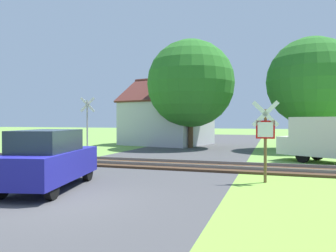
{
  "coord_description": "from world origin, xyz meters",
  "views": [
    {
      "loc": [
        5.34,
        -7.06,
        2.05
      ],
      "look_at": [
        0.5,
        8.06,
        1.8
      ],
      "focal_mm": 35.0,
      "sensor_mm": 36.0,
      "label": 1
    }
  ],
  "objects": [
    {
      "name": "ground_plane",
      "position": [
        0.0,
        0.0,
        0.0
      ],
      "size": [
        160.0,
        160.0,
        0.0
      ],
      "primitive_type": "plane",
      "color": "#6B9942"
    },
    {
      "name": "road_asphalt",
      "position": [
        0.0,
        2.0,
        0.0
      ],
      "size": [
        8.22,
        80.0,
        0.01
      ],
      "primitive_type": "cube",
      "color": "#424244",
      "rests_on": "ground"
    },
    {
      "name": "rail_track",
      "position": [
        0.0,
        7.06,
        0.06
      ],
      "size": [
        60.0,
        2.6,
        0.22
      ],
      "color": "#422D1E",
      "rests_on": "ground"
    },
    {
      "name": "stop_sign_near",
      "position": [
        5.11,
        4.19,
        1.58
      ],
      "size": [
        0.88,
        0.15,
        2.72
      ],
      "rotation": [
        0.0,
        0.0,
        3.16
      ],
      "color": "brown",
      "rests_on": "ground"
    },
    {
      "name": "crossing_sign_far",
      "position": [
        -4.79,
        9.39,
        1.97
      ],
      "size": [
        0.86,
        0.23,
        3.42
      ],
      "rotation": [
        0.0,
        0.0,
        0.23
      ],
      "color": "#9E9EA5",
      "rests_on": "ground"
    },
    {
      "name": "house",
      "position": [
        -3.39,
        20.0,
        2.03
      ],
      "size": [
        7.98,
        7.7,
        5.86
      ],
      "rotation": [
        0.0,
        0.0,
        -0.23
      ],
      "color": "#B7B7BC",
      "rests_on": "ground"
    },
    {
      "name": "tree_right",
      "position": [
        7.92,
        17.64,
        4.78
      ],
      "size": [
        6.14,
        6.14,
        7.86
      ],
      "color": "#513823",
      "rests_on": "ground"
    },
    {
      "name": "tree_center",
      "position": [
        -0.58,
        17.09,
        4.87
      ],
      "size": [
        6.62,
        6.62,
        8.18
      ],
      "color": "#513823",
      "rests_on": "ground"
    },
    {
      "name": "mail_truck",
      "position": [
        8.23,
        10.2,
        1.24
      ],
      "size": [
        5.15,
        4.13,
        2.24
      ],
      "rotation": [
        0.0,
        0.0,
        1.02
      ],
      "color": "silver",
      "rests_on": "ground"
    },
    {
      "name": "parked_car",
      "position": [
        -1.06,
        1.19,
        0.89
      ],
      "size": [
        2.44,
        4.26,
        1.78
      ],
      "rotation": [
        0.0,
        0.0,
        0.21
      ],
      "color": "navy",
      "rests_on": "ground"
    }
  ]
}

